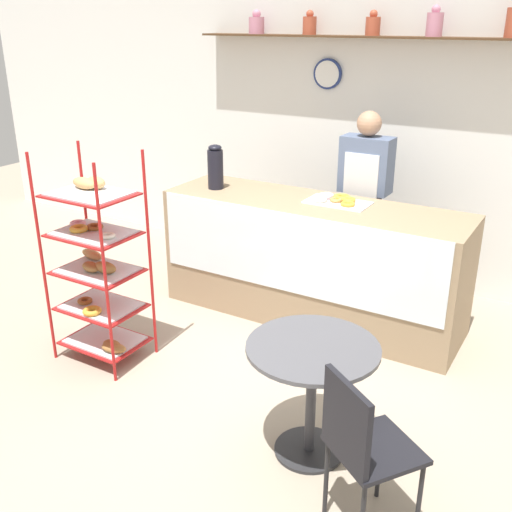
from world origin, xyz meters
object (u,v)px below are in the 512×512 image
at_px(cafe_table, 312,373).
at_px(cafe_chair, 361,441).
at_px(pastry_rack, 97,267).
at_px(coffee_carafe, 215,167).
at_px(donut_tray_counter, 337,200).
at_px(person_worker, 364,200).

xyz_separation_m(cafe_table, cafe_chair, (0.46, -0.43, 0.02)).
distance_m(pastry_rack, cafe_table, 1.83).
bearing_deg(cafe_chair, cafe_table, -7.66).
xyz_separation_m(coffee_carafe, donut_tray_counter, (1.08, 0.14, -0.17)).
bearing_deg(person_worker, coffee_carafe, -150.75).
bearing_deg(person_worker, cafe_table, -75.54).
bearing_deg(coffee_carafe, cafe_table, -42.35).
relative_size(pastry_rack, donut_tray_counter, 3.09).
xyz_separation_m(cafe_chair, donut_tray_counter, (-1.07, 2.10, 0.47)).
xyz_separation_m(person_worker, donut_tray_counter, (-0.05, -0.49, 0.11)).
relative_size(person_worker, coffee_carafe, 4.39).
distance_m(cafe_table, cafe_chair, 0.63).
relative_size(pastry_rack, person_worker, 0.93).
distance_m(person_worker, cafe_table, 2.27).
bearing_deg(pastry_rack, cafe_chair, -15.35).
bearing_deg(cafe_table, coffee_carafe, 137.65).
relative_size(pastry_rack, cafe_chair, 1.74).
bearing_deg(cafe_table, cafe_chair, -42.98).
relative_size(person_worker, cafe_table, 2.25).
distance_m(cafe_chair, donut_tray_counter, 2.40).
xyz_separation_m(pastry_rack, coffee_carafe, (0.13, 1.34, 0.47)).
bearing_deg(donut_tray_counter, coffee_carafe, -172.71).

